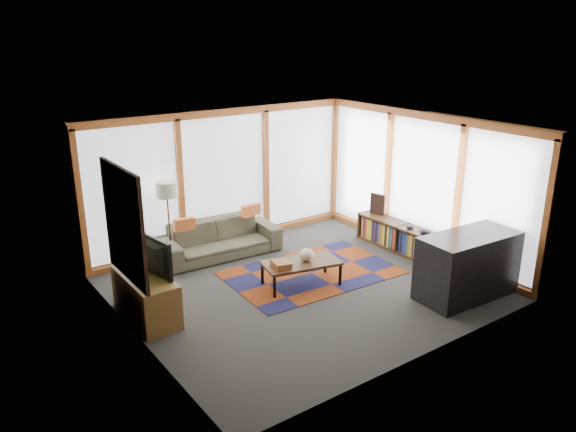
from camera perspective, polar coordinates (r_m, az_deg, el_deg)
ground at (r=9.17m, az=1.47°, el=-7.18°), size 5.50×5.50×0.00m
room_envelope at (r=9.33m, az=1.89°, el=3.39°), size 5.52×5.02×2.62m
rug at (r=9.65m, az=2.43°, el=-5.77°), size 2.91×1.95×0.01m
sofa at (r=10.33m, az=-7.01°, el=-2.31°), size 2.26×1.00×0.65m
pillow_left at (r=9.88m, az=-10.49°, el=-0.83°), size 0.39×0.15×0.21m
pillow_right at (r=10.49m, az=-3.79°, el=0.60°), size 0.40×0.17×0.21m
floor_lamp at (r=9.94m, az=-12.00°, el=-0.79°), size 0.38×0.38×1.51m
coffee_table at (r=9.14m, az=1.35°, el=-5.85°), size 1.33×0.86×0.41m
book_stack at (r=8.83m, az=-0.71°, el=-4.94°), size 0.31×0.36×0.10m
vase at (r=9.06m, az=1.89°, el=-3.95°), size 0.29×0.29×0.21m
bookshelf at (r=10.67m, az=11.53°, el=-2.23°), size 0.38×2.07×0.52m
bowl_a at (r=10.21m, az=13.76°, el=-1.52°), size 0.24×0.24×0.10m
bowl_b at (r=10.42m, az=12.30°, el=-1.07°), size 0.18×0.18×0.07m
shelf_picture at (r=11.07m, az=9.08°, el=1.21°), size 0.11×0.31×0.41m
tv_console at (r=8.38m, az=-14.23°, el=-7.92°), size 0.54×1.31×0.65m
television at (r=8.16m, az=-14.26°, el=-3.97°), size 0.27×0.98×0.56m
bar_counter at (r=9.10m, az=17.77°, el=-4.83°), size 1.64×0.84×1.01m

